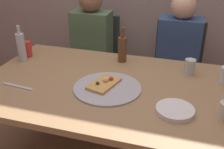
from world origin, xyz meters
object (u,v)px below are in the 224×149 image
at_px(pizza_slice_last, 104,83).
at_px(table_knife, 18,86).
at_px(tumbler_near, 190,67).
at_px(guest_in_sweater, 89,49).
at_px(plate_stack, 175,110).
at_px(pizza_tray, 107,88).
at_px(soda_can, 27,49).
at_px(dining_table, 105,92).
at_px(chair_right, 177,65).
at_px(wine_bottle, 21,47).
at_px(guest_in_beanie, 177,59).
at_px(beer_bottle, 122,49).
at_px(chair_left, 95,55).

xyz_separation_m(pizza_slice_last, table_knife, (-0.52, -0.16, -0.02)).
height_order(tumbler_near, guest_in_sweater, guest_in_sweater).
relative_size(tumbler_near, plate_stack, 0.52).
bearing_deg(tumbler_near, plate_stack, -96.04).
distance_m(tumbler_near, guest_in_sweater, 1.04).
height_order(pizza_tray, guest_in_sweater, guest_in_sweater).
bearing_deg(tumbler_near, pizza_slice_last, -146.02).
bearing_deg(soda_can, pizza_slice_last, -21.88).
xyz_separation_m(soda_can, guest_in_sweater, (0.31, 0.51, -0.15)).
distance_m(pizza_slice_last, soda_can, 0.78).
bearing_deg(dining_table, chair_right, 66.16).
bearing_deg(chair_right, wine_bottle, 33.86).
height_order(wine_bottle, soda_can, wine_bottle).
bearing_deg(guest_in_beanie, chair_right, -90.00).
xyz_separation_m(dining_table, beer_bottle, (0.01, 0.37, 0.17)).
height_order(guest_in_sweater, guest_in_beanie, same).
bearing_deg(pizza_slice_last, chair_left, 113.72).
relative_size(wine_bottle, beer_bottle, 1.04).
distance_m(beer_bottle, guest_in_beanie, 0.58).
bearing_deg(guest_in_beanie, chair_left, -10.59).
bearing_deg(pizza_slice_last, plate_stack, -19.29).
xyz_separation_m(wine_bottle, guest_in_sweater, (0.30, 0.59, -0.20)).
relative_size(dining_table, soda_can, 13.24).
height_order(dining_table, wine_bottle, wine_bottle).
bearing_deg(plate_stack, dining_table, 156.37).
height_order(wine_bottle, chair_right, wine_bottle).
xyz_separation_m(tumbler_near, chair_right, (-0.11, 0.61, -0.27)).
distance_m(pizza_slice_last, wine_bottle, 0.75).
bearing_deg(chair_left, pizza_slice_last, 113.72).
distance_m(table_knife, chair_left, 1.13).
bearing_deg(plate_stack, wine_bottle, 162.68).
distance_m(chair_right, guest_in_sweater, 0.83).
bearing_deg(soda_can, table_knife, -65.23).
distance_m(beer_bottle, plate_stack, 0.72).
bearing_deg(tumbler_near, guest_in_beanie, 103.08).
bearing_deg(pizza_tray, tumbler_near, 36.98).
distance_m(tumbler_near, guest_in_beanie, 0.49).
relative_size(pizza_tray, soda_can, 3.44).
xyz_separation_m(guest_in_sweater, guest_in_beanie, (0.81, 0.00, 0.00)).
relative_size(pizza_slice_last, wine_bottle, 0.90).
relative_size(chair_left, guest_in_sweater, 0.77).
xyz_separation_m(table_knife, chair_left, (0.10, 1.11, -0.22)).
height_order(tumbler_near, chair_left, chair_left).
relative_size(beer_bottle, soda_can, 2.15).
height_order(chair_right, guest_in_beanie, guest_in_beanie).
bearing_deg(beer_bottle, plate_stack, -52.16).
height_order(wine_bottle, beer_bottle, wine_bottle).
distance_m(pizza_slice_last, guest_in_beanie, 0.90).
bearing_deg(guest_in_beanie, beer_bottle, 45.09).
relative_size(wine_bottle, tumbler_near, 2.57).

